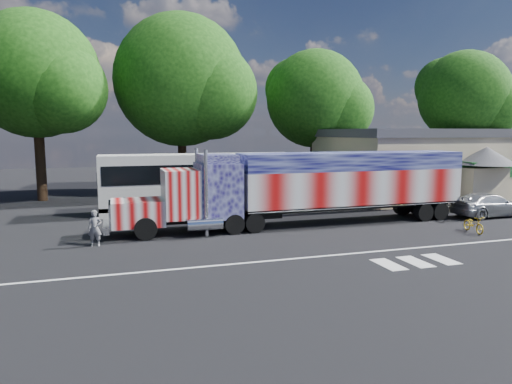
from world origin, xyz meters
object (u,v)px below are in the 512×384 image
object	(u,v)px
woman	(95,228)
tree_ne_a	(317,100)
tree_n_mid	(183,81)
coach_bus	(201,181)
bicycle	(474,224)
tree_nw_a	(37,75)
parked_car	(489,205)
tree_far_ne	(466,97)
semi_truck	(311,185)

from	to	relation	value
woman	tree_ne_a	size ratio (longest dim) A/B	0.13
woman	tree_n_mid	size ratio (longest dim) A/B	0.11
coach_bus	bicycle	world-z (taller)	coach_bus
coach_bus	tree_n_mid	distance (m)	11.97
coach_bus	tree_nw_a	world-z (taller)	tree_nw_a
tree_nw_a	bicycle	bearing A→B (deg)	-39.65
parked_car	tree_far_ne	distance (m)	20.42
tree_n_mid	coach_bus	bearing A→B (deg)	-92.67
coach_bus	tree_far_ne	bearing A→B (deg)	16.07
parked_car	woman	bearing A→B (deg)	89.85
woman	tree_ne_a	distance (m)	24.95
woman	tree_far_ne	world-z (taller)	tree_far_ne
coach_bus	tree_far_ne	size ratio (longest dim) A/B	0.97
parked_car	woman	world-z (taller)	woman
semi_truck	tree_nw_a	size ratio (longest dim) A/B	1.44
tree_n_mid	tree_far_ne	bearing A→B (deg)	-3.58
semi_truck	coach_bus	world-z (taller)	semi_truck
semi_truck	parked_car	size ratio (longest dim) A/B	4.08
tree_far_ne	tree_n_mid	bearing A→B (deg)	176.42
woman	coach_bus	bearing A→B (deg)	62.16
parked_car	tree_n_mid	world-z (taller)	tree_n_mid
semi_truck	parked_car	world-z (taller)	semi_truck
semi_truck	coach_bus	distance (m)	7.93
tree_far_ne	parked_car	bearing A→B (deg)	-126.93
semi_truck	coach_bus	size ratio (longest dim) A/B	1.57
woman	tree_n_mid	distance (m)	20.34
tree_ne_a	tree_nw_a	xyz separation A→B (m)	(-21.90, -0.49, 1.19)
woman	bicycle	bearing A→B (deg)	1.58
coach_bus	tree_ne_a	xyz separation A→B (m)	(11.75, 8.10, 5.91)
semi_truck	tree_ne_a	size ratio (longest dim) A/B	1.62
semi_truck	tree_n_mid	size ratio (longest dim) A/B	1.34
coach_bus	tree_n_mid	xyz separation A→B (m)	(0.44, 9.52, 7.24)
tree_nw_a	semi_truck	bearing A→B (deg)	-42.72
tree_ne_a	tree_n_mid	size ratio (longest dim) A/B	0.83
semi_truck	tree_n_mid	distance (m)	17.81
coach_bus	semi_truck	bearing A→B (deg)	-52.13
tree_ne_a	tree_nw_a	world-z (taller)	tree_nw_a
tree_n_mid	tree_nw_a	distance (m)	10.77
coach_bus	tree_n_mid	size ratio (longest dim) A/B	0.85
tree_n_mid	bicycle	bearing A→B (deg)	-60.58
tree_far_ne	tree_n_mid	distance (m)	26.87
bicycle	woman	bearing A→B (deg)	-179.27
tree_ne_a	tree_far_ne	bearing A→B (deg)	-0.93
semi_truck	parked_car	xyz separation A→B (m)	(11.01, -1.02, -1.44)
parked_car	tree_ne_a	size ratio (longest dim) A/B	0.40
coach_bus	tree_far_ne	distance (m)	29.09
tree_far_ne	tree_n_mid	world-z (taller)	tree_n_mid
parked_car	tree_nw_a	distance (m)	31.10
semi_truck	tree_ne_a	bearing A→B (deg)	64.38
tree_ne_a	tree_n_mid	distance (m)	11.47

